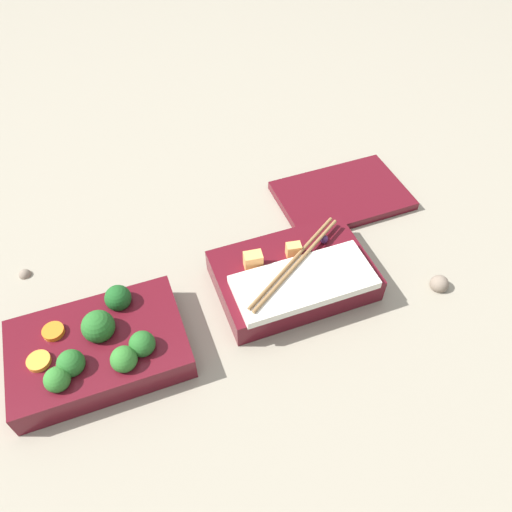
{
  "coord_description": "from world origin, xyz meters",
  "views": [
    {
      "loc": [
        -0.08,
        -0.4,
        0.57
      ],
      "look_at": [
        0.08,
        0.04,
        0.04
      ],
      "focal_mm": 35.0,
      "sensor_mm": 36.0,
      "label": 1
    }
  ],
  "objects": [
    {
      "name": "pebble_0",
      "position": [
        -0.24,
        0.15,
        0.0
      ],
      "size": [
        0.02,
        0.02,
        0.02
      ],
      "primitive_type": "sphere",
      "color": "#7A6B5B",
      "rests_on": "ground_plane"
    },
    {
      "name": "bento_tray_rice",
      "position": [
        0.12,
        -0.01,
        0.02
      ],
      "size": [
        0.22,
        0.14,
        0.06
      ],
      "color": "#510F19",
      "rests_on": "ground_plane"
    },
    {
      "name": "ground_plane",
      "position": [
        0.0,
        0.0,
        0.0
      ],
      "size": [
        3.0,
        3.0,
        0.0
      ],
      "primitive_type": "plane",
      "color": "gray"
    },
    {
      "name": "bento_lid",
      "position": [
        0.27,
        0.14,
        0.01
      ],
      "size": [
        0.21,
        0.14,
        0.01
      ],
      "primitive_type": "cube",
      "rotation": [
        0.0,
        0.0,
        0.01
      ],
      "color": "#510F19",
      "rests_on": "ground_plane"
    },
    {
      "name": "pebble_1",
      "position": [
        0.32,
        -0.08,
        0.01
      ],
      "size": [
        0.03,
        0.03,
        0.03
      ],
      "primitive_type": "sphere",
      "color": "#7A6B5B",
      "rests_on": "ground_plane"
    },
    {
      "name": "bento_tray_vegetable",
      "position": [
        -0.15,
        -0.03,
        0.02
      ],
      "size": [
        0.22,
        0.14,
        0.07
      ],
      "color": "#510F19",
      "rests_on": "ground_plane"
    }
  ]
}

